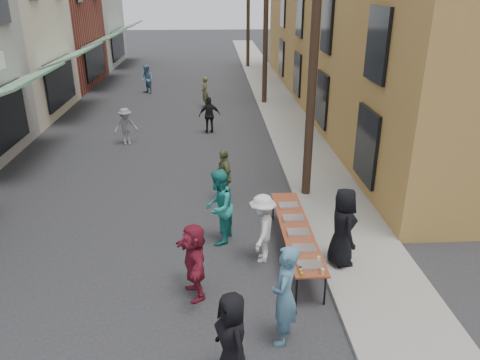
{
  "coord_description": "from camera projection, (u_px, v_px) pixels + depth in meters",
  "views": [
    {
      "loc": [
        1.52,
        -9.96,
        6.03
      ],
      "look_at": [
        2.18,
        1.28,
        1.3
      ],
      "focal_mm": 35.0,
      "sensor_mm": 36.0,
      "label": 1
    }
  ],
  "objects": [
    {
      "name": "serving_table",
      "position": [
        296.0,
        229.0,
        10.97
      ],
      "size": [
        0.7,
        4.0,
        0.75
      ],
      "color": "brown",
      "rests_on": "ground"
    },
    {
      "name": "building_ochre",
      "position": [
        406.0,
        7.0,
        22.97
      ],
      "size": [
        10.0,
        28.0,
        10.0
      ],
      "primitive_type": "cube",
      "color": "#A2863A",
      "rests_on": "ground"
    },
    {
      "name": "ground",
      "position": [
        154.0,
        251.0,
        11.42
      ],
      "size": [
        120.0,
        120.0,
        0.0
      ],
      "primitive_type": "plane",
      "color": "#28282B",
      "rests_on": "ground"
    },
    {
      "name": "guest_front_a",
      "position": [
        232.0,
        339.0,
        7.41
      ],
      "size": [
        0.79,
        0.95,
        1.67
      ],
      "primitive_type": "imported",
      "rotation": [
        0.0,
        0.0,
        -1.21
      ],
      "color": "black",
      "rests_on": "ground"
    },
    {
      "name": "sidewalk",
      "position": [
        277.0,
        103.0,
        25.48
      ],
      "size": [
        2.2,
        60.0,
        0.1
      ],
      "primitive_type": "cube",
      "color": "gray",
      "rests_on": "ground"
    },
    {
      "name": "condiment_jar_c",
      "position": [
        300.0,
        269.0,
        9.31
      ],
      "size": [
        0.07,
        0.07,
        0.08
      ],
      "primitive_type": "cylinder",
      "color": "#A57F26",
      "rests_on": "serving_table"
    },
    {
      "name": "catering_tray_sausage",
      "position": [
        310.0,
        266.0,
        9.42
      ],
      "size": [
        0.5,
        0.33,
        0.08
      ],
      "primitive_type": "cube",
      "color": "maroon",
      "rests_on": "serving_table"
    },
    {
      "name": "utility_pole_mid",
      "position": [
        266.0,
        16.0,
        23.71
      ],
      "size": [
        0.26,
        0.26,
        9.0
      ],
      "primitive_type": "cylinder",
      "color": "#2D2116",
      "rests_on": "ground"
    },
    {
      "name": "condiment_jar_b",
      "position": [
        301.0,
        272.0,
        9.22
      ],
      "size": [
        0.07,
        0.07,
        0.08
      ],
      "primitive_type": "cylinder",
      "color": "#A57F26",
      "rests_on": "serving_table"
    },
    {
      "name": "guest_front_d",
      "position": [
        262.0,
        228.0,
        10.76
      ],
      "size": [
        0.86,
        1.2,
        1.67
      ],
      "primitive_type": "imported",
      "rotation": [
        0.0,
        0.0,
        -1.82
      ],
      "color": "silver",
      "rests_on": "ground"
    },
    {
      "name": "catering_tray_foil_b",
      "position": [
        304.0,
        249.0,
        10.02
      ],
      "size": [
        0.5,
        0.33,
        0.08
      ],
      "primitive_type": "cube",
      "color": "#B2B2B7",
      "rests_on": "serving_table"
    },
    {
      "name": "guest_front_b",
      "position": [
        285.0,
        295.0,
        8.22
      ],
      "size": [
        0.67,
        0.82,
        1.95
      ],
      "primitive_type": "imported",
      "rotation": [
        0.0,
        0.0,
        -1.9
      ],
      "color": "teal",
      "rests_on": "ground"
    },
    {
      "name": "passerby_left",
      "position": [
        126.0,
        126.0,
        18.8
      ],
      "size": [
        1.09,
        0.85,
        1.49
      ],
      "primitive_type": "imported",
      "rotation": [
        0.0,
        0.0,
        0.35
      ],
      "color": "gray",
      "rests_on": "ground"
    },
    {
      "name": "catering_tray_buns",
      "position": [
        298.0,
        233.0,
        10.66
      ],
      "size": [
        0.5,
        0.33,
        0.08
      ],
      "primitive_type": "cube",
      "color": "tan",
      "rests_on": "serving_table"
    },
    {
      "name": "passerby_far",
      "position": [
        147.0,
        79.0,
        27.57
      ],
      "size": [
        1.0,
        1.02,
        1.65
      ],
      "primitive_type": "imported",
      "rotation": [
        0.0,
        0.0,
        5.43
      ],
      "color": "#5380A2",
      "rests_on": "ground"
    },
    {
      "name": "utility_pole_far",
      "position": [
        248.0,
        6.0,
        34.76
      ],
      "size": [
        0.26,
        0.26,
        9.0
      ],
      "primitive_type": "cylinder",
      "color": "#2D2116",
      "rests_on": "ground"
    },
    {
      "name": "guest_queue_back",
      "position": [
        194.0,
        261.0,
        9.51
      ],
      "size": [
        0.87,
        1.61,
        1.65
      ],
      "primitive_type": "imported",
      "rotation": [
        0.0,
        0.0,
        -1.31
      ],
      "color": "maroon",
      "rests_on": "ground"
    },
    {
      "name": "catering_tray_buns_end",
      "position": [
        289.0,
        206.0,
        11.95
      ],
      "size": [
        0.5,
        0.33,
        0.08
      ],
      "primitive_type": "cube",
      "color": "tan",
      "rests_on": "serving_table"
    },
    {
      "name": "guest_front_c",
      "position": [
        219.0,
        207.0,
        11.5
      ],
      "size": [
        0.97,
        1.11,
        1.93
      ],
      "primitive_type": "imported",
      "rotation": [
        0.0,
        0.0,
        -1.86
      ],
      "color": "teal",
      "rests_on": "ground"
    },
    {
      "name": "passerby_right",
      "position": [
        205.0,
        92.0,
        24.43
      ],
      "size": [
        0.39,
        0.59,
        1.6
      ],
      "primitive_type": "imported",
      "rotation": [
        0.0,
        0.0,
        4.72
      ],
      "color": "brown",
      "rests_on": "ground"
    },
    {
      "name": "cup_stack",
      "position": [
        322.0,
        271.0,
        9.19
      ],
      "size": [
        0.08,
        0.08,
        0.12
      ],
      "primitive_type": "cylinder",
      "color": "tan",
      "rests_on": "serving_table"
    },
    {
      "name": "passerby_mid",
      "position": [
        210.0,
        115.0,
        20.2
      ],
      "size": [
        0.97,
        0.52,
        1.58
      ],
      "primitive_type": "imported",
      "rotation": [
        0.0,
        0.0,
        3.29
      ],
      "color": "black",
      "rests_on": "ground"
    },
    {
      "name": "guest_front_e",
      "position": [
        224.0,
        176.0,
        13.77
      ],
      "size": [
        0.68,
        1.03,
        1.63
      ],
      "primitive_type": "imported",
      "rotation": [
        0.0,
        0.0,
        -1.25
      ],
      "color": "#5F663B",
      "rests_on": "ground"
    },
    {
      "name": "utility_pole_near",
      "position": [
        314.0,
        45.0,
        12.67
      ],
      "size": [
        0.26,
        0.26,
        9.0
      ],
      "primitive_type": "cylinder",
      "color": "#2D2116",
      "rests_on": "ground"
    },
    {
      "name": "server",
      "position": [
        343.0,
        227.0,
        10.43
      ],
      "size": [
        0.68,
        0.96,
        1.84
      ],
      "primitive_type": "imported",
      "rotation": [
        0.0,
        0.0,
        1.68
      ],
      "color": "black",
      "rests_on": "sidewalk"
    },
    {
      "name": "catering_tray_foil_d",
      "position": [
        293.0,
        219.0,
        11.3
      ],
      "size": [
        0.5,
        0.33,
        0.08
      ],
      "primitive_type": "cube",
      "color": "#B2B2B7",
      "rests_on": "serving_table"
    },
    {
      "name": "condiment_jar_a",
      "position": [
        302.0,
        274.0,
        9.13
      ],
      "size": [
        0.07,
        0.07,
        0.08
      ],
      "primitive_type": "cylinder",
      "color": "#A57F26",
      "rests_on": "serving_table"
    }
  ]
}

